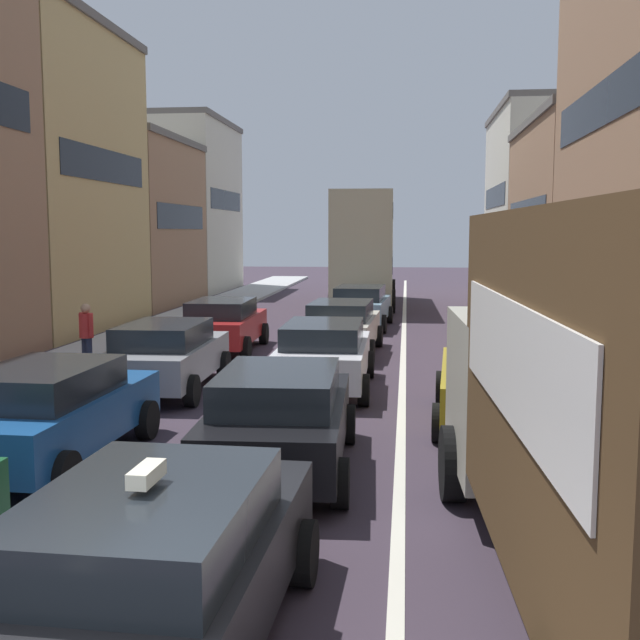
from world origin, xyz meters
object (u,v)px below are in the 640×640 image
at_px(removalist_box_truck, 634,401).
at_px(hatchback_centre_lane_third, 324,354).
at_px(taxi_centre_lane_front, 156,567).
at_px(sedan_centre_lane_second, 280,417).
at_px(sedan_left_lane_fourth, 223,324).
at_px(bus_mid_queue_primary, 365,244).
at_px(pedestrian_near_kerb, 86,333).
at_px(sedan_centre_lane_fifth, 361,305).
at_px(wagon_left_lane_second, 49,411).
at_px(sedan_right_lane_behind_truck, 493,379).
at_px(coupe_centre_lane_fourth, 342,326).
at_px(sedan_left_lane_third, 166,354).

distance_m(removalist_box_truck, hatchback_centre_lane_third, 10.22).
relative_size(taxi_centre_lane_front, sedan_centre_lane_second, 1.00).
height_order(sedan_left_lane_fourth, bus_mid_queue_primary, bus_mid_queue_primary).
bearing_deg(pedestrian_near_kerb, sedan_centre_lane_fifth, -177.39).
bearing_deg(wagon_left_lane_second, sedan_right_lane_behind_truck, -63.18).
bearing_deg(sedan_centre_lane_second, sedan_right_lane_behind_truck, -48.74).
distance_m(coupe_centre_lane_fourth, sedan_centre_lane_fifth, 5.97).
bearing_deg(sedan_centre_lane_fifth, sedan_left_lane_fourth, 151.64).
distance_m(removalist_box_truck, coupe_centre_lane_fourth, 14.89).
bearing_deg(sedan_right_lane_behind_truck, sedan_centre_lane_second, 137.05).
relative_size(wagon_left_lane_second, coupe_centre_lane_fourth, 0.99).
height_order(taxi_centre_lane_front, pedestrian_near_kerb, same).
xyz_separation_m(removalist_box_truck, hatchback_centre_lane_third, (-3.68, 9.46, -1.18)).
bearing_deg(pedestrian_near_kerb, wagon_left_lane_second, 56.01).
xyz_separation_m(wagon_left_lane_second, hatchback_centre_lane_third, (3.45, 5.67, 0.00)).
relative_size(bus_mid_queue_primary, pedestrian_near_kerb, 6.35).
bearing_deg(sedan_left_lane_fourth, removalist_box_truck, -154.99).
relative_size(removalist_box_truck, hatchback_centre_lane_third, 1.80).
xyz_separation_m(sedan_left_lane_third, sedan_centre_lane_fifth, (3.49, 11.33, 0.00)).
bearing_deg(sedan_centre_lane_second, wagon_left_lane_second, 88.09).
relative_size(removalist_box_truck, taxi_centre_lane_front, 1.79).
xyz_separation_m(coupe_centre_lane_fourth, sedan_left_lane_fourth, (-3.41, 0.14, 0.00)).
height_order(sedan_centre_lane_second, bus_mid_queue_primary, bus_mid_queue_primary).
relative_size(hatchback_centre_lane_third, sedan_left_lane_fourth, 1.00).
bearing_deg(sedan_centre_lane_second, coupe_centre_lane_fourth, -2.31).
bearing_deg(sedan_left_lane_third, taxi_centre_lane_front, -163.82).
relative_size(sedan_left_lane_fourth, pedestrian_near_kerb, 2.61).
distance_m(hatchback_centre_lane_third, sedan_left_lane_third, 3.38).
xyz_separation_m(wagon_left_lane_second, sedan_left_lane_fourth, (0.01, 10.71, 0.00)).
bearing_deg(sedan_right_lane_behind_truck, wagon_left_lane_second, 118.72).
bearing_deg(taxi_centre_lane_front, bus_mid_queue_primary, 1.66).
bearing_deg(sedan_right_lane_behind_truck, pedestrian_near_kerb, 69.39).
xyz_separation_m(hatchback_centre_lane_third, sedan_left_lane_fourth, (-3.44, 5.05, 0.00)).
bearing_deg(sedan_right_lane_behind_truck, coupe_centre_lane_fourth, 27.69).
relative_size(taxi_centre_lane_front, hatchback_centre_lane_third, 1.01).
distance_m(hatchback_centre_lane_third, bus_mid_queue_primary, 19.12).
height_order(sedan_centre_lane_second, hatchback_centre_lane_third, same).
bearing_deg(hatchback_centre_lane_third, bus_mid_queue_primary, -0.20).
distance_m(wagon_left_lane_second, pedestrian_near_kerb, 7.80).
bearing_deg(coupe_centre_lane_fourth, taxi_centre_lane_front, -178.27).
distance_m(taxi_centre_lane_front, hatchback_centre_lane_third, 10.59).
bearing_deg(sedan_left_lane_fourth, sedan_centre_lane_second, -163.39).
height_order(sedan_centre_lane_second, sedan_left_lane_third, same).
bearing_deg(hatchback_centre_lane_third, pedestrian_near_kerb, 73.75).
bearing_deg(hatchback_centre_lane_third, removalist_box_truck, -159.38).
xyz_separation_m(sedan_centre_lane_second, sedan_left_lane_third, (-3.33, 5.19, 0.00)).
distance_m(removalist_box_truck, sedan_left_lane_fourth, 16.20).
bearing_deg(coupe_centre_lane_fourth, sedan_right_lane_behind_truck, -153.44).
relative_size(sedan_left_lane_third, sedan_right_lane_behind_truck, 0.99).
relative_size(hatchback_centre_lane_third, pedestrian_near_kerb, 2.60).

